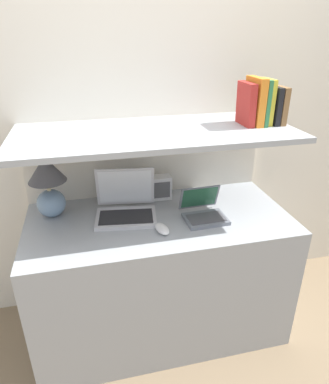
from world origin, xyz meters
The scene contains 16 objects.
ground_plane centered at (0.00, 0.00, 0.00)m, with size 12.00×12.00×0.00m, color #7A664C.
wall_back centered at (0.00, 0.73, 1.20)m, with size 6.00×0.05×2.40m.
desk centered at (0.00, 0.33, 0.39)m, with size 1.42×0.67×0.77m.
back_riser centered at (0.00, 0.69, 0.61)m, with size 1.42×0.04×1.21m.
shelf centered at (0.00, 0.41, 1.23)m, with size 1.42×0.60×0.03m.
table_lamp centered at (-0.56, 0.50, 0.97)m, with size 0.20×0.20×0.34m.
laptop_large centered at (-0.17, 0.41, 0.83)m, with size 0.36×0.31×0.25m.
laptop_small centered at (0.23, 0.28, 0.81)m, with size 0.23×0.22×0.16m.
computer_mouse centered at (-0.02, 0.20, 0.79)m, with size 0.08×0.12×0.03m.
router_box centered at (0.05, 0.57, 0.84)m, with size 0.14×0.08×0.14m.
book_brown centered at (0.67, 0.41, 1.34)m, with size 0.03×0.17×0.19m.
book_black centered at (0.63, 0.41, 1.34)m, with size 0.03×0.16×0.19m.
book_yellow centered at (0.60, 0.41, 1.36)m, with size 0.03×0.14×0.23m.
book_green centered at (0.56, 0.41, 1.36)m, with size 0.02×0.18×0.23m.
book_orange centered at (0.53, 0.41, 1.36)m, with size 0.04×0.18×0.24m.
book_red centered at (0.48, 0.41, 1.35)m, with size 0.04×0.16×0.22m.
Camera 1 is at (-0.35, -1.24, 1.70)m, focal length 32.00 mm.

